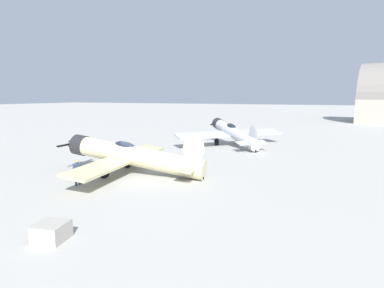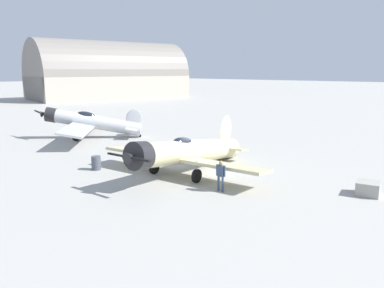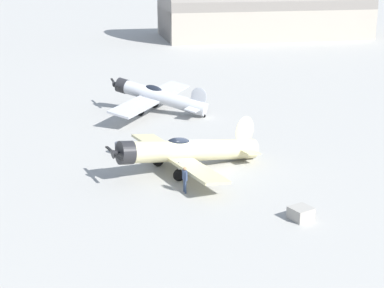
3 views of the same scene
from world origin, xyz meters
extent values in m
plane|color=#A8A59E|center=(0.00, 0.00, 0.00)|extent=(400.00, 400.00, 0.00)
cylinder|color=beige|center=(0.00, 0.00, 1.33)|extent=(2.43, 10.30, 2.69)
cylinder|color=#232326|center=(-0.48, 4.83, 1.94)|extent=(1.65, 1.23, 1.65)
cone|color=#232326|center=(-0.54, 5.48, 2.02)|extent=(0.70, 0.69, 0.71)
cube|color=black|center=(-0.55, 5.63, 2.02)|extent=(3.05, 0.37, 0.14)
ellipsoid|color=black|center=(-0.10, 1.01, 2.07)|extent=(0.93, 1.84, 0.89)
cube|color=#C6BC89|center=(-0.12, 1.21, 1.09)|extent=(11.46, 2.93, 0.41)
ellipsoid|color=beige|center=(0.42, -4.23, 2.15)|extent=(0.29, 1.76, 2.30)
cube|color=#C6BC89|center=(0.40, -4.03, 0.90)|extent=(3.49, 1.43, 0.24)
cylinder|color=#999BA0|center=(-1.79, 1.65, 0.85)|extent=(0.14, 0.14, 0.91)
cylinder|color=black|center=(-1.79, 1.65, 0.40)|extent=(0.28, 0.82, 0.80)
cylinder|color=#999BA0|center=(1.43, 1.97, 0.85)|extent=(0.14, 0.14, 0.91)
cylinder|color=black|center=(1.43, 1.97, 0.40)|extent=(0.28, 0.82, 0.80)
cylinder|color=black|center=(0.48, -4.83, 0.14)|extent=(0.13, 0.29, 0.28)
cylinder|color=#B7BABF|center=(14.92, -3.21, 1.50)|extent=(6.98, 7.08, 2.79)
cylinder|color=#232326|center=(17.79, -0.28, 2.25)|extent=(1.76, 1.76, 1.50)
cone|color=#232326|center=(18.25, 0.18, 2.37)|extent=(0.86, 0.86, 0.66)
cube|color=black|center=(18.35, 0.29, 2.37)|extent=(3.09, 0.37, 0.49)
ellipsoid|color=black|center=(15.53, -2.60, 2.19)|extent=(1.80, 1.81, 0.98)
cube|color=#ADAFB5|center=(15.65, -2.47, 1.34)|extent=(10.96, 10.79, 0.55)
ellipsoid|color=#B7BABF|center=(12.40, -5.79, 1.90)|extent=(1.32, 1.35, 1.88)
cube|color=#ADAFB5|center=(12.54, -5.65, 0.93)|extent=(3.20, 3.16, 0.30)
cylinder|color=#999BA0|center=(14.91, -1.03, 0.98)|extent=(0.14, 0.14, 1.16)
cylinder|color=black|center=(14.91, -1.03, 0.40)|extent=(0.70, 0.71, 0.80)
cylinder|color=#999BA0|center=(17.10, -3.18, 0.98)|extent=(0.14, 0.14, 1.16)
cylinder|color=black|center=(17.10, -3.18, 0.40)|extent=(0.70, 0.71, 0.80)
cylinder|color=black|center=(12.04, -6.16, 0.14)|extent=(0.27, 0.27, 0.28)
cylinder|color=#384766|center=(-3.96, 2.07, 0.42)|extent=(0.12, 0.12, 0.85)
cylinder|color=#384766|center=(-3.66, 2.04, 0.42)|extent=(0.12, 0.12, 0.85)
cube|color=#384766|center=(-3.81, 2.05, 1.15)|extent=(0.48, 0.28, 0.60)
sphere|color=tan|center=(-3.81, 2.05, 1.58)|extent=(0.22, 0.22, 0.22)
cylinder|color=#384766|center=(-4.09, 2.09, 1.17)|extent=(0.09, 0.09, 0.57)
cylinder|color=#384766|center=(-3.53, 2.02, 1.17)|extent=(0.09, 0.09, 0.57)
cube|color=#9E998E|center=(-9.96, -2.50, 0.36)|extent=(1.32, 1.36, 0.71)
cylinder|color=#474C56|center=(5.01, 3.77, 0.45)|extent=(0.60, 0.60, 0.90)
torus|color=#474C56|center=(5.01, 3.77, 0.63)|extent=(0.64, 0.64, 0.04)
torus|color=#474C56|center=(5.01, 3.77, 0.27)|extent=(0.64, 0.64, 0.04)
camera|label=1|loc=(-18.05, -12.03, 5.66)|focal=28.07mm
camera|label=2|loc=(-15.36, 17.72, 6.42)|focal=35.33mm
camera|label=3|loc=(-36.73, 15.17, 14.52)|focal=57.27mm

